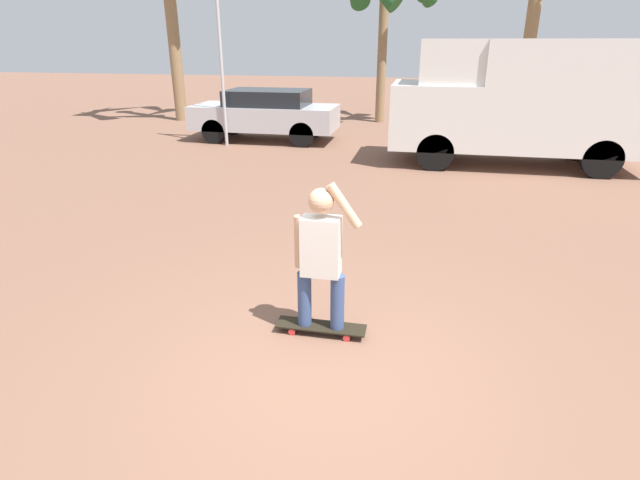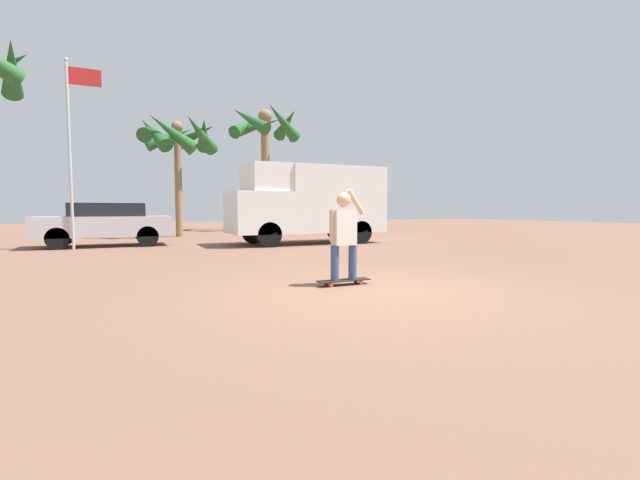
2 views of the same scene
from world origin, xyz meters
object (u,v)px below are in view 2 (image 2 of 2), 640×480
at_px(palm_tree_near_van, 265,131).
at_px(flagpole, 72,141).
at_px(person_skateboarder, 344,231).
at_px(palm_tree_center_background, 178,137).
at_px(skateboard, 344,281).
at_px(parked_car_silver, 105,223).
at_px(camper_van, 309,201).

distance_m(palm_tree_near_van, flagpole, 13.81).
relative_size(person_skateboarder, palm_tree_center_background, 0.27).
bearing_deg(flagpole, palm_tree_center_background, 54.55).
relative_size(skateboard, palm_tree_near_van, 0.12).
xyz_separation_m(skateboard, parked_car_silver, (-3.80, 10.22, 0.73)).
height_order(palm_tree_center_background, flagpole, flagpole).
distance_m(palm_tree_near_van, palm_tree_center_background, 7.22).
bearing_deg(skateboard, palm_tree_center_background, 93.04).
relative_size(skateboard, camper_van, 0.16).
height_order(person_skateboarder, palm_tree_center_background, palm_tree_center_background).
distance_m(parked_car_silver, palm_tree_near_van, 13.35).
bearing_deg(person_skateboarder, palm_tree_center_background, 93.04).
distance_m(skateboard, flagpole, 10.85).
height_order(skateboard, parked_car_silver, parked_car_silver).
bearing_deg(person_skateboarder, camper_van, 69.85).
distance_m(skateboard, person_skateboarder, 0.84).
relative_size(person_skateboarder, flagpole, 0.26).
bearing_deg(palm_tree_center_background, camper_van, -58.66).
bearing_deg(palm_tree_center_background, skateboard, -86.96).
distance_m(person_skateboarder, camper_van, 8.90).
height_order(parked_car_silver, flagpole, flagpole).
bearing_deg(palm_tree_near_van, palm_tree_center_background, -142.14).
bearing_deg(camper_van, parked_car_silver, 164.60).
distance_m(camper_van, parked_car_silver, 7.16).
xyz_separation_m(person_skateboarder, parked_car_silver, (-3.80, 10.22, -0.11)).
relative_size(skateboard, flagpole, 0.16).
height_order(camper_van, palm_tree_near_van, palm_tree_near_van).
bearing_deg(parked_car_silver, person_skateboarder, -69.60).
bearing_deg(camper_van, palm_tree_near_van, 80.61).
distance_m(skateboard, parked_car_silver, 10.93).
height_order(skateboard, palm_tree_center_background, palm_tree_center_background).
distance_m(palm_tree_center_background, flagpole, 6.73).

